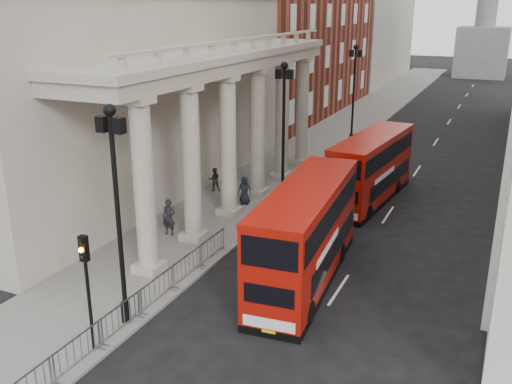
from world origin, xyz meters
TOP-DOWN VIEW (x-y plane):
  - sidewalk_west at (-3.00, 30.00)m, footprint 6.00×140.00m
  - kerb at (-0.05, 30.00)m, footprint 0.20×140.00m
  - portico_building at (-10.50, 18.00)m, footprint 9.00×28.00m
  - brick_building at (-10.50, 48.00)m, footprint 9.00×32.00m
  - west_building_far at (-10.50, 80.00)m, footprint 9.00×30.00m
  - lamp_post_south at (-0.60, 4.00)m, footprint 1.05×0.44m
  - lamp_post_mid at (-0.60, 20.00)m, footprint 1.05×0.44m
  - lamp_post_north at (-0.60, 36.00)m, footprint 1.05×0.44m
  - traffic_light at (-0.50, 1.98)m, footprint 0.28×0.33m
  - crowd_barriers at (-0.35, 2.23)m, footprint 0.50×18.75m
  - bus_near at (4.35, 10.27)m, footprint 3.19×10.18m
  - bus_far at (4.40, 22.08)m, footprint 3.19×9.67m
  - pedestrian_a at (-3.75, 11.99)m, footprint 0.74×0.53m
  - pedestrian_b at (-5.12, 19.50)m, footprint 0.93×0.88m
  - pedestrian_c at (-2.25, 17.99)m, footprint 0.93×0.71m

SIDE VIEW (x-z plane):
  - sidewalk_west at x=-3.00m, z-range 0.00..0.12m
  - kerb at x=-0.05m, z-range 0.00..0.14m
  - crowd_barriers at x=-0.35m, z-range 0.12..1.22m
  - pedestrian_b at x=-5.12m, z-range 0.12..1.64m
  - pedestrian_c at x=-2.25m, z-range 0.12..1.82m
  - pedestrian_a at x=-3.75m, z-range 0.12..2.04m
  - bus_far at x=4.40m, z-range 0.09..4.19m
  - bus_near at x=4.35m, z-range 0.10..4.42m
  - traffic_light at x=-0.50m, z-range 0.96..5.26m
  - lamp_post_south at x=-0.60m, z-range 0.75..9.07m
  - lamp_post_mid at x=-0.60m, z-range 0.75..9.07m
  - lamp_post_north at x=-0.60m, z-range 0.75..9.07m
  - portico_building at x=-10.50m, z-range 0.00..12.00m
  - west_building_far at x=-10.50m, z-range 0.00..20.00m
  - brick_building at x=-10.50m, z-range 0.00..22.00m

